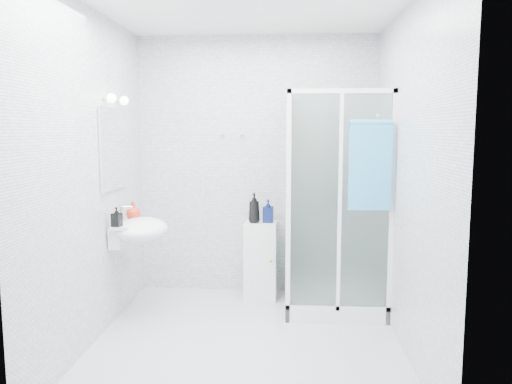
# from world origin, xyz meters

# --- Properties ---
(room) EXTENTS (2.40, 2.60, 2.60)m
(room) POSITION_xyz_m (0.00, 0.00, 1.30)
(room) COLOR silver
(room) RESTS_ON ground
(shower_enclosure) EXTENTS (0.90, 0.95, 2.00)m
(shower_enclosure) POSITION_xyz_m (0.67, 0.77, 0.45)
(shower_enclosure) COLOR white
(shower_enclosure) RESTS_ON ground
(wall_basin) EXTENTS (0.46, 0.56, 0.35)m
(wall_basin) POSITION_xyz_m (-0.99, 0.45, 0.80)
(wall_basin) COLOR white
(wall_basin) RESTS_ON ground
(mirror) EXTENTS (0.02, 0.60, 0.70)m
(mirror) POSITION_xyz_m (-1.19, 0.45, 1.50)
(mirror) COLOR white
(mirror) RESTS_ON room
(vanity_lights) EXTENTS (0.10, 0.40, 0.08)m
(vanity_lights) POSITION_xyz_m (-1.14, 0.45, 1.92)
(vanity_lights) COLOR silver
(vanity_lights) RESTS_ON room
(wall_hooks) EXTENTS (0.23, 0.06, 0.03)m
(wall_hooks) POSITION_xyz_m (-0.25, 1.26, 1.62)
(wall_hooks) COLOR silver
(wall_hooks) RESTS_ON room
(storage_cabinet) EXTENTS (0.33, 0.35, 0.76)m
(storage_cabinet) POSITION_xyz_m (0.06, 1.05, 0.38)
(storage_cabinet) COLOR white
(storage_cabinet) RESTS_ON ground
(hand_towel) EXTENTS (0.35, 0.05, 0.74)m
(hand_towel) POSITION_xyz_m (0.99, 0.36, 1.39)
(hand_towel) COLOR #3490C7
(hand_towel) RESTS_ON shower_enclosure
(shampoo_bottle_a) EXTENTS (0.13, 0.13, 0.29)m
(shampoo_bottle_a) POSITION_xyz_m (-0.01, 1.03, 0.91)
(shampoo_bottle_a) COLOR black
(shampoo_bottle_a) RESTS_ON storage_cabinet
(shampoo_bottle_b) EXTENTS (0.11, 0.11, 0.23)m
(shampoo_bottle_b) POSITION_xyz_m (0.12, 1.06, 0.88)
(shampoo_bottle_b) COLOR #0C1648
(shampoo_bottle_b) RESTS_ON storage_cabinet
(soap_dispenser_orange) EXTENTS (0.15, 0.15, 0.16)m
(soap_dispenser_orange) POSITION_xyz_m (-1.07, 0.58, 0.94)
(soap_dispenser_orange) COLOR red
(soap_dispenser_orange) RESTS_ON wall_basin
(soap_dispenser_black) EXTENTS (0.09, 0.09, 0.16)m
(soap_dispenser_black) POSITION_xyz_m (-1.11, 0.26, 0.94)
(soap_dispenser_black) COLOR black
(soap_dispenser_black) RESTS_ON wall_basin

